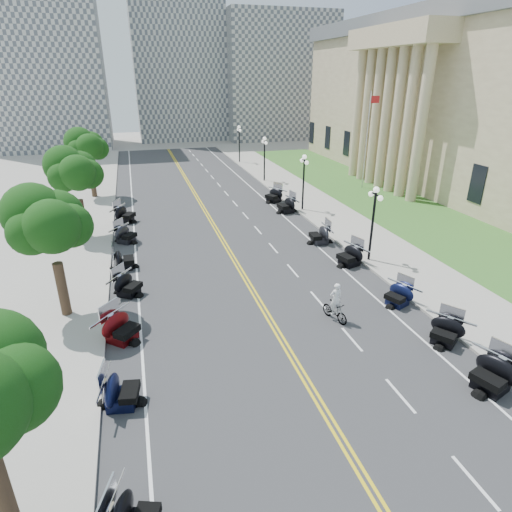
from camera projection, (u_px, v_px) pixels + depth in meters
ground at (263, 308)px, 22.96m from camera, size 160.00×160.00×0.00m
road at (224, 243)px, 31.80m from camera, size 16.00×90.00×0.01m
centerline_yellow_a at (223, 243)px, 31.77m from camera, size 0.12×90.00×0.00m
centerline_yellow_b at (226, 243)px, 31.83m from camera, size 0.12×90.00×0.00m
edge_line_north at (304, 235)px, 33.42m from camera, size 0.12×90.00×0.00m
edge_line_south at (135, 252)px, 30.19m from camera, size 0.12×90.00×0.00m
lane_dash_3 at (475, 482)px, 13.15m from camera, size 0.12×2.00×0.00m
lane_dash_4 at (400, 395)px, 16.68m from camera, size 0.12×2.00×0.00m
lane_dash_5 at (352, 339)px, 20.22m from camera, size 0.12×2.00×0.00m
lane_dash_6 at (318, 300)px, 23.76m from camera, size 0.12×2.00×0.00m
lane_dash_7 at (293, 270)px, 27.30m from camera, size 0.12×2.00×0.00m
lane_dash_8 at (273, 248)px, 30.84m from camera, size 0.12×2.00×0.00m
lane_dash_9 at (258, 230)px, 34.38m from camera, size 0.12×2.00×0.00m
lane_dash_10 at (245, 216)px, 37.92m from camera, size 0.12×2.00×0.00m
lane_dash_11 at (235, 203)px, 41.46m from camera, size 0.12×2.00×0.00m
lane_dash_12 at (226, 193)px, 44.99m from camera, size 0.12×2.00×0.00m
lane_dash_13 at (219, 185)px, 48.53m from camera, size 0.12×2.00×0.00m
lane_dash_14 at (212, 177)px, 52.07m from camera, size 0.12×2.00×0.00m
lane_dash_15 at (207, 171)px, 55.61m from camera, size 0.12×2.00×0.00m
lane_dash_16 at (202, 165)px, 59.15m from camera, size 0.12×2.00×0.00m
lane_dash_17 at (197, 160)px, 62.69m from camera, size 0.12×2.00×0.00m
lane_dash_18 at (193, 155)px, 66.23m from camera, size 0.12×2.00×0.00m
lane_dash_19 at (190, 151)px, 69.77m from camera, size 0.12×2.00×0.00m
sidewalk_north at (352, 229)px, 34.43m from camera, size 5.00×90.00×0.15m
sidewalk_south at (73, 257)px, 29.13m from camera, size 5.00×90.00×0.15m
lawn at (377, 198)px, 43.28m from camera, size 9.00×60.00×0.10m
civic_building at (484, 101)px, 47.01m from camera, size 26.00×51.00×17.80m
distant_block_a at (44, 64)px, 68.18m from camera, size 18.00×14.00×26.00m
distant_block_b at (177, 54)px, 78.25m from camera, size 16.00×12.00×30.00m
distant_block_c at (275, 77)px, 81.70m from camera, size 20.00×14.00×22.00m
street_lamp_2 at (372, 225)px, 27.65m from camera, size 0.50×1.20×4.90m
street_lamp_3 at (303, 183)px, 38.26m from camera, size 0.50×1.20×4.90m
street_lamp_4 at (264, 159)px, 48.88m from camera, size 0.50×1.20×4.90m
street_lamp_5 at (239, 144)px, 59.50m from camera, size 0.50×1.20×4.90m
flagpole at (366, 142)px, 45.00m from camera, size 1.10×0.20×10.00m
tree_2 at (51, 230)px, 20.34m from camera, size 4.80×4.80×9.20m
tree_3 at (76, 176)px, 30.96m from camera, size 4.80×4.80×9.20m
tree_4 at (88, 150)px, 41.58m from camera, size 4.80×4.80×9.20m
motorcycle_n_3 at (493, 373)px, 16.74m from camera, size 2.81×2.81×1.54m
motorcycle_n_4 at (446, 330)px, 19.71m from camera, size 2.73×2.73×1.37m
motorcycle_n_5 at (398, 294)px, 23.03m from camera, size 2.43×2.43×1.30m
motorcycle_n_6 at (350, 255)px, 27.84m from camera, size 2.59×2.59×1.47m
motorcycle_n_7 at (320, 234)px, 31.44m from camera, size 2.25×2.25×1.48m
motorcycle_n_9 at (286, 204)px, 38.47m from camera, size 2.49×2.49×1.53m
motorcycle_n_10 at (274, 195)px, 41.69m from camera, size 2.89×2.89×1.48m
motorcycle_s_4 at (121, 390)px, 15.96m from camera, size 2.35×2.35×1.42m
motorcycle_s_5 at (121, 326)px, 19.87m from camera, size 3.05×3.05×1.51m
motorcycle_s_6 at (128, 284)px, 24.05m from camera, size 2.77×2.77×1.39m
motorcycle_s_7 at (123, 258)px, 27.32m from camera, size 2.10×2.10×1.42m
motorcycle_s_8 at (126, 234)px, 31.60m from camera, size 2.81×2.81×1.40m
motorcycle_s_9 at (125, 213)px, 35.92m from camera, size 3.02×3.02×1.56m
bicycle at (335, 311)px, 21.61m from camera, size 1.00×1.80×1.04m
cyclist_rider at (337, 287)px, 21.06m from camera, size 0.63×0.42×1.74m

